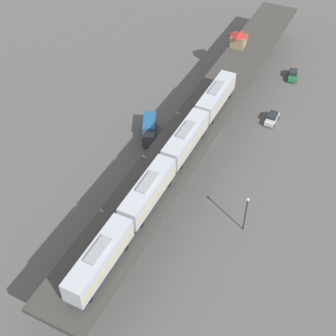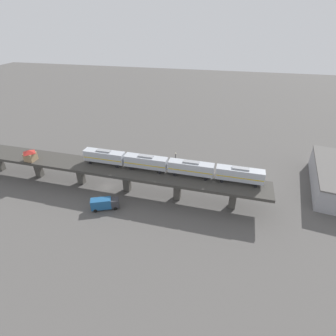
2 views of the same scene
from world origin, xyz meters
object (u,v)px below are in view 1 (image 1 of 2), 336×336
Objects in this scene: subway_train at (168,163)px; street_car_silver at (272,118)px; street_lamp at (246,212)px; signal_hut at (239,39)px; street_car_green at (293,74)px; delivery_truck at (149,129)px.

subway_train is 11.10× the size of street_car_silver.
subway_train is at bearing 71.32° from street_car_silver.
street_lamp is (-2.87, 27.96, 3.17)m from street_car_silver.
street_car_green is (-11.90, -3.99, -7.94)m from signal_hut.
street_car_green is 0.62× the size of delivery_truck.
street_lamp is (-12.47, -0.42, -5.51)m from subway_train.
signal_hut reaches higher than street_car_silver.
street_lamp is at bearing 147.85° from delivery_truck.
street_car_green is at bearing -161.46° from signal_hut.
subway_train is 7.19× the size of street_lamp.
street_car_silver is at bearing -145.74° from delivery_truck.
signal_hut is at bearing -70.29° from street_lamp.
subway_train is 13.64m from street_lamp.
signal_hut is at bearing 18.54° from street_car_green.
subway_train is 14.67× the size of signal_hut.
delivery_truck is (8.18, 26.55, -7.12)m from signal_hut.
street_car_green is (-9.71, -45.32, -8.68)m from subway_train.
signal_hut reaches higher than street_car_green.
street_lamp is (-14.66, 40.91, -4.77)m from signal_hut.
street_car_silver is at bearing 89.60° from street_car_green.
street_car_silver is 0.97× the size of street_car_green.
street_lamp reaches higher than street_car_silver.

